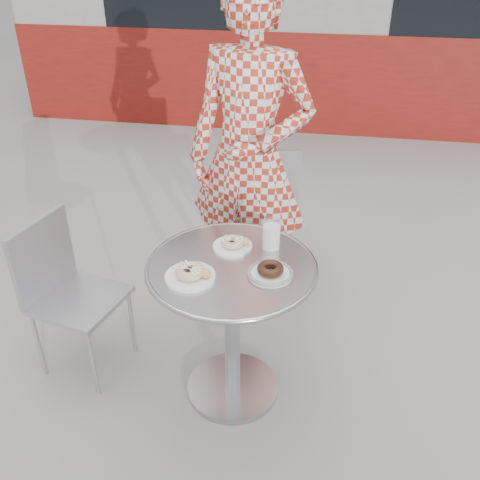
% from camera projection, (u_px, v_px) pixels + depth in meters
% --- Properties ---
extents(ground, '(60.00, 60.00, 0.00)m').
position_uv_depth(ground, '(241.00, 383.00, 2.65)').
color(ground, '#A29F9A').
rests_on(ground, ground).
extents(bistro_table, '(0.73, 0.73, 0.74)m').
position_uv_depth(bistro_table, '(232.00, 299.00, 2.32)').
color(bistro_table, silver).
rests_on(bistro_table, ground).
extents(chair_far, '(0.52, 0.52, 0.94)m').
position_uv_depth(chair_far, '(256.00, 237.00, 3.29)').
color(chair_far, '#A8ABB0').
rests_on(chair_far, ground).
extents(chair_left, '(0.46, 0.46, 0.80)m').
position_uv_depth(chair_left, '(83.00, 325.00, 2.65)').
color(chair_left, '#A8ABB0').
rests_on(chair_left, ground).
extents(seated_person, '(0.75, 0.58, 1.83)m').
position_uv_depth(seated_person, '(250.00, 159.00, 2.73)').
color(seated_person, '#AB2A1A').
rests_on(seated_person, ground).
extents(plate_far, '(0.17, 0.17, 0.05)m').
position_uv_depth(plate_far, '(233.00, 244.00, 2.34)').
color(plate_far, white).
rests_on(plate_far, bistro_table).
extents(plate_near, '(0.20, 0.20, 0.05)m').
position_uv_depth(plate_near, '(191.00, 274.00, 2.14)').
color(plate_near, white).
rests_on(plate_near, bistro_table).
extents(plate_checker, '(0.19, 0.19, 0.05)m').
position_uv_depth(plate_checker, '(270.00, 272.00, 2.16)').
color(plate_checker, white).
rests_on(plate_checker, bistro_table).
extents(milk_cup, '(0.08, 0.08, 0.13)m').
position_uv_depth(milk_cup, '(271.00, 235.00, 2.32)').
color(milk_cup, white).
rests_on(milk_cup, bistro_table).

